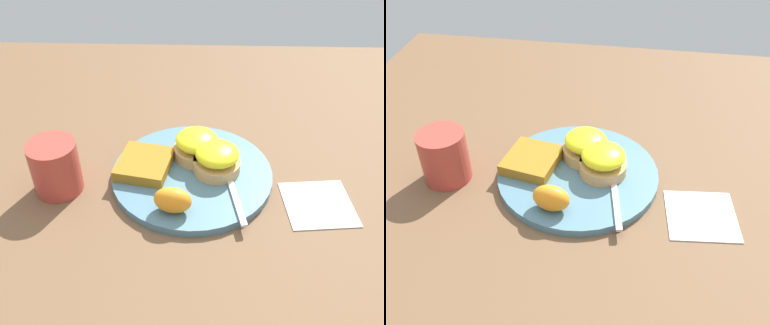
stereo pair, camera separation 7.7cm
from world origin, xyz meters
TOP-DOWN VIEW (x-y plane):
  - ground_plane at (0.00, 0.00)m, footprint 1.10×1.10m
  - plate at (0.00, 0.00)m, footprint 0.28×0.28m
  - sandwich_benedict_left at (0.01, -0.04)m, footprint 0.08×0.08m
  - sandwich_benedict_right at (0.04, -0.01)m, footprint 0.08×0.08m
  - hashbrown_patty at (0.01, 0.08)m, footprint 0.11×0.10m
  - orange_wedge at (-0.10, 0.03)m, footprint 0.04×0.06m
  - fork at (-0.01, -0.06)m, footprint 0.22×0.06m
  - cup at (-0.03, 0.22)m, footprint 0.11×0.08m
  - napkin at (-0.06, -0.21)m, footprint 0.12×0.12m

SIDE VIEW (x-z plane):
  - ground_plane at x=0.00m, z-range 0.00..0.00m
  - napkin at x=-0.06m, z-range 0.00..0.00m
  - plate at x=0.00m, z-range 0.00..0.01m
  - fork at x=-0.01m, z-range 0.01..0.02m
  - hashbrown_patty at x=0.01m, z-range 0.01..0.03m
  - orange_wedge at x=-0.10m, z-range 0.01..0.06m
  - sandwich_benedict_left at x=0.01m, z-range 0.01..0.06m
  - sandwich_benedict_right at x=0.04m, z-range 0.01..0.06m
  - cup at x=-0.03m, z-range 0.00..0.09m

